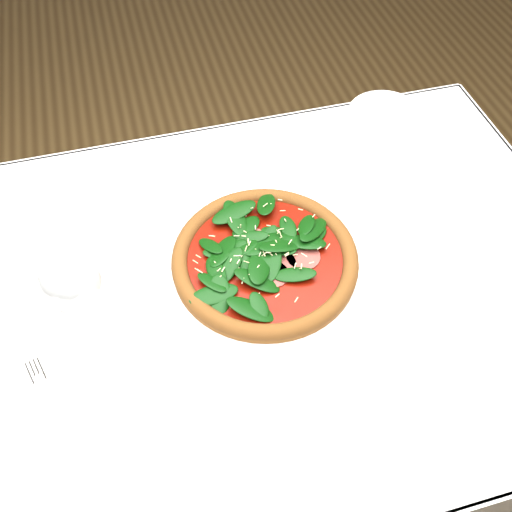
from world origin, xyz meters
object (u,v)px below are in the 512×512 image
object	(u,v)px
plate	(265,264)
wine_glass	(72,284)
pizza	(265,257)
napkin	(52,408)

from	to	relation	value
plate	wine_glass	bearing A→B (deg)	-167.41
pizza	wine_glass	xyz separation A→B (m)	(-0.28, -0.06, 0.12)
pizza	napkin	world-z (taller)	pizza
wine_glass	napkin	xyz separation A→B (m)	(-0.07, -0.10, -0.14)
plate	wine_glass	xyz separation A→B (m)	(-0.28, -0.06, 0.14)
plate	pizza	xyz separation A→B (m)	(-0.00, -0.00, 0.02)
plate	napkin	bearing A→B (deg)	-155.52
pizza	napkin	size ratio (longest dim) A/B	2.86
plate	napkin	world-z (taller)	plate
wine_glass	pizza	bearing A→B (deg)	12.59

